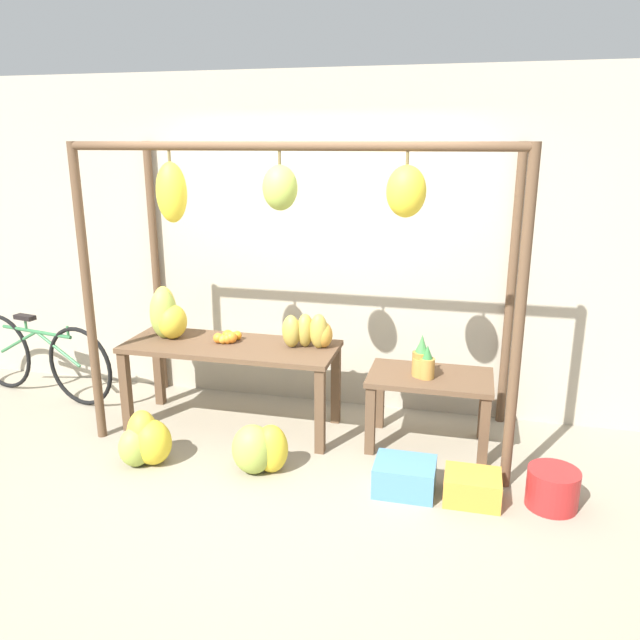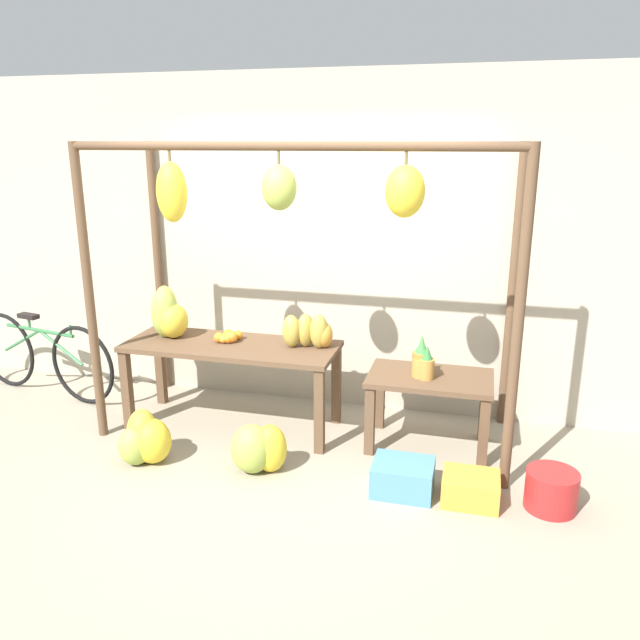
% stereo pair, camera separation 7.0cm
% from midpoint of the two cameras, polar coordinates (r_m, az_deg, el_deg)
% --- Properties ---
extents(ground_plane, '(20.00, 20.00, 0.00)m').
position_cam_midpoint_polar(ground_plane, '(4.41, -4.03, -14.68)').
color(ground_plane, gray).
extents(shop_wall_back, '(8.00, 0.08, 2.80)m').
position_cam_midpoint_polar(shop_wall_back, '(5.30, 0.87, 6.83)').
color(shop_wall_back, '#B2A893').
rests_on(shop_wall_back, ground_plane).
extents(stall_awning, '(3.14, 1.19, 2.25)m').
position_cam_midpoint_polar(stall_awning, '(4.39, -1.91, 7.86)').
color(stall_awning, brown).
rests_on(stall_awning, ground_plane).
extents(display_table_main, '(1.69, 0.64, 0.70)m').
position_cam_midpoint_polar(display_table_main, '(5.02, -7.69, -3.27)').
color(display_table_main, brown).
rests_on(display_table_main, ground_plane).
extents(display_table_side, '(0.91, 0.56, 0.57)m').
position_cam_midpoint_polar(display_table_side, '(4.76, 10.41, -6.34)').
color(display_table_side, brown).
rests_on(display_table_side, ground_plane).
extents(banana_pile_on_table, '(0.34, 0.30, 0.41)m').
position_cam_midpoint_polar(banana_pile_on_table, '(5.21, -13.36, 0.48)').
color(banana_pile_on_table, gold).
rests_on(banana_pile_on_table, display_table_main).
extents(orange_pile, '(0.19, 0.19, 0.09)m').
position_cam_midpoint_polar(orange_pile, '(5.02, -8.08, -1.54)').
color(orange_pile, orange).
rests_on(orange_pile, display_table_main).
extents(pineapple_cluster, '(0.17, 0.18, 0.32)m').
position_cam_midpoint_polar(pineapple_cluster, '(4.66, 9.77, -3.74)').
color(pineapple_cluster, '#A3702D').
rests_on(pineapple_cluster, display_table_side).
extents(banana_pile_ground_left, '(0.45, 0.41, 0.40)m').
position_cam_midpoint_polar(banana_pile_ground_left, '(4.74, -15.31, -10.52)').
color(banana_pile_ground_left, yellow).
rests_on(banana_pile_ground_left, ground_plane).
extents(banana_pile_ground_right, '(0.43, 0.37, 0.36)m').
position_cam_midpoint_polar(banana_pile_ground_right, '(4.49, -5.33, -11.62)').
color(banana_pile_ground_right, yellow).
rests_on(banana_pile_ground_right, ground_plane).
extents(fruit_crate_white, '(0.40, 0.33, 0.21)m').
position_cam_midpoint_polar(fruit_crate_white, '(4.30, 8.06, -14.04)').
color(fruit_crate_white, '#4C84B2').
rests_on(fruit_crate_white, ground_plane).
extents(blue_bucket, '(0.33, 0.33, 0.25)m').
position_cam_midpoint_polar(blue_bucket, '(4.35, 20.84, -14.33)').
color(blue_bucket, '#AD2323').
rests_on(blue_bucket, ground_plane).
extents(parked_bicycle, '(1.65, 0.35, 0.75)m').
position_cam_midpoint_polar(parked_bicycle, '(6.19, -23.72, -3.00)').
color(parked_bicycle, black).
rests_on(parked_bicycle, ground_plane).
extents(papaya_pile, '(0.44, 0.26, 0.27)m').
position_cam_midpoint_polar(papaya_pile, '(4.82, -0.55, -1.08)').
color(papaya_pile, '#B2993D').
rests_on(papaya_pile, display_table_main).
extents(fruit_crate_purple, '(0.36, 0.29, 0.19)m').
position_cam_midpoint_polar(fruit_crate_purple, '(4.28, 14.06, -14.72)').
color(fruit_crate_purple, orange).
rests_on(fruit_crate_purple, ground_plane).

